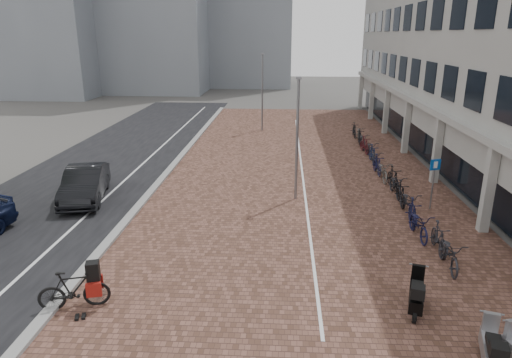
# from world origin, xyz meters

# --- Properties ---
(ground) EXTENTS (140.00, 140.00, 0.00)m
(ground) POSITION_xyz_m (0.00, 0.00, 0.00)
(ground) COLOR #474442
(ground) RESTS_ON ground
(plaza_brick) EXTENTS (14.50, 42.00, 0.04)m
(plaza_brick) POSITION_xyz_m (2.00, 12.00, 0.01)
(plaza_brick) COLOR brown
(plaza_brick) RESTS_ON ground
(street_asphalt) EXTENTS (8.00, 50.00, 0.03)m
(street_asphalt) POSITION_xyz_m (-9.00, 12.00, 0.01)
(street_asphalt) COLOR black
(street_asphalt) RESTS_ON ground
(curb) EXTENTS (0.35, 42.00, 0.14)m
(curb) POSITION_xyz_m (-5.10, 12.00, 0.07)
(curb) COLOR gray
(curb) RESTS_ON ground
(lane_line) EXTENTS (0.12, 44.00, 0.00)m
(lane_line) POSITION_xyz_m (-7.00, 12.00, 0.02)
(lane_line) COLOR white
(lane_line) RESTS_ON street_asphalt
(parking_line) EXTENTS (0.10, 30.00, 0.00)m
(parking_line) POSITION_xyz_m (2.20, 12.00, 0.04)
(parking_line) COLOR white
(parking_line) RESTS_ON plaza_brick
(office_building) EXTENTS (8.40, 40.00, 15.00)m
(office_building) POSITION_xyz_m (12.97, 16.00, 8.44)
(office_building) COLOR #A1A19C
(office_building) RESTS_ON ground
(car_dark) EXTENTS (2.60, 4.82, 1.51)m
(car_dark) POSITION_xyz_m (-7.80, 6.52, 0.75)
(car_dark) COLOR black
(car_dark) RESTS_ON ground
(hero_bike) EXTENTS (1.98, 1.04, 1.35)m
(hero_bike) POSITION_xyz_m (-4.50, -1.93, 0.60)
(hero_bike) COLOR black
(hero_bike) RESTS_ON ground
(shoes) EXTENTS (0.41, 0.38, 0.09)m
(shoes) POSITION_xyz_m (-4.17, -2.43, 0.04)
(shoes) COLOR black
(shoes) RESTS_ON ground
(scooter_front) EXTENTS (0.96, 1.73, 1.13)m
(scooter_front) POSITION_xyz_m (5.85, -3.70, 0.57)
(scooter_front) COLOR gray
(scooter_front) RESTS_ON ground
(scooter_mid) EXTENTS (0.95, 1.71, 1.13)m
(scooter_mid) POSITION_xyz_m (4.81, -1.48, 0.56)
(scooter_mid) COLOR black
(scooter_mid) RESTS_ON ground
(parking_sign) EXTENTS (0.46, 0.18, 2.26)m
(parking_sign) POSITION_xyz_m (7.50, 6.19, 1.49)
(parking_sign) COLOR slate
(parking_sign) RESTS_ON ground
(lamp_near) EXTENTS (0.12, 0.12, 5.46)m
(lamp_near) POSITION_xyz_m (1.74, 7.15, 2.73)
(lamp_near) COLOR gray
(lamp_near) RESTS_ON ground
(lamp_far) EXTENTS (0.12, 0.12, 5.79)m
(lamp_far) POSITION_xyz_m (-0.53, 22.47, 2.89)
(lamp_far) COLOR slate
(lamp_far) RESTS_ON ground
(bike_row) EXTENTS (1.15, 21.44, 1.05)m
(bike_row) POSITION_xyz_m (6.37, 10.65, 0.52)
(bike_row) COLOR black
(bike_row) RESTS_ON ground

